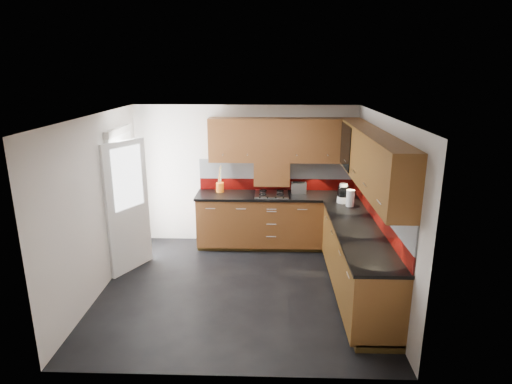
{
  "coord_description": "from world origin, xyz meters",
  "views": [
    {
      "loc": [
        0.41,
        -5.4,
        2.96
      ],
      "look_at": [
        0.21,
        0.65,
        1.22
      ],
      "focal_mm": 30.0,
      "sensor_mm": 36.0,
      "label": 1
    }
  ],
  "objects_px": {
    "gas_hob": "(272,194)",
    "food_processor": "(343,194)",
    "utensil_pot": "(220,186)",
    "toaster": "(299,188)"
  },
  "relations": [
    {
      "from": "gas_hob",
      "to": "food_processor",
      "type": "distance_m",
      "value": 1.19
    },
    {
      "from": "gas_hob",
      "to": "utensil_pot",
      "type": "height_order",
      "value": "utensil_pot"
    },
    {
      "from": "utensil_pot",
      "to": "food_processor",
      "type": "distance_m",
      "value": 2.08
    },
    {
      "from": "utensil_pot",
      "to": "toaster",
      "type": "height_order",
      "value": "utensil_pot"
    },
    {
      "from": "gas_hob",
      "to": "food_processor",
      "type": "height_order",
      "value": "food_processor"
    },
    {
      "from": "utensil_pot",
      "to": "food_processor",
      "type": "xyz_separation_m",
      "value": [
        2.01,
        -0.54,
        0.04
      ]
    },
    {
      "from": "gas_hob",
      "to": "food_processor",
      "type": "xyz_separation_m",
      "value": [
        1.12,
        -0.39,
        0.13
      ]
    },
    {
      "from": "utensil_pot",
      "to": "food_processor",
      "type": "height_order",
      "value": "utensil_pot"
    },
    {
      "from": "toaster",
      "to": "food_processor",
      "type": "xyz_separation_m",
      "value": [
        0.66,
        -0.53,
        0.05
      ]
    },
    {
      "from": "toaster",
      "to": "food_processor",
      "type": "relative_size",
      "value": 0.84
    }
  ]
}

